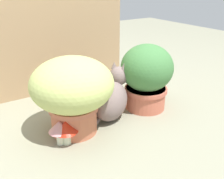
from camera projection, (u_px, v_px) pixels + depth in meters
The scene contains 7 objects.
ground_plane at pixel (96, 124), 1.49m from camera, with size 6.00×6.00×0.00m, color gray.
cardboard_backdrop at pixel (43, 30), 1.73m from camera, with size 1.20×0.03×0.88m, color tan.
grass_planter at pixel (72, 90), 1.33m from camera, with size 0.42×0.42×0.40m.
leafy_planter at pixel (147, 75), 1.59m from camera, with size 0.31×0.31×0.40m.
cat at pixel (112, 98), 1.51m from camera, with size 0.38×0.28×0.32m.
mushroom_ornament_red at pixel (66, 128), 1.28m from camera, with size 0.12×0.12×0.12m.
mushroom_ornament_pink at pixel (59, 128), 1.28m from camera, with size 0.11×0.11×0.13m.
Camera 1 is at (-0.64, -1.13, 0.76)m, focal length 42.84 mm.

